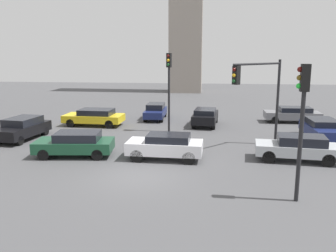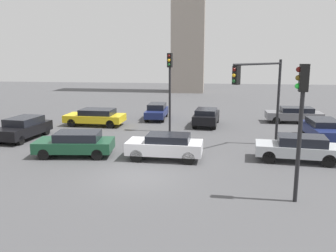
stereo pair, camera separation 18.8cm
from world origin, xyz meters
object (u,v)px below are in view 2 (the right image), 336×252
object	(u,v)px
traffic_light_2	(259,85)
car_7	(23,128)
car_4	(294,114)
traffic_light_0	(301,108)
car_2	(298,148)
traffic_light_1	(170,78)
car_5	(206,116)
car_6	(324,129)
car_0	(96,117)
car_1	(165,146)
car_8	(157,111)
car_3	(75,143)

from	to	relation	value
traffic_light_2	car_7	world-z (taller)	traffic_light_2
car_4	traffic_light_0	bearing A→B (deg)	78.31
traffic_light_0	car_2	distance (m)	6.36
traffic_light_0	traffic_light_1	distance (m)	13.56
car_5	traffic_light_2	bearing A→B (deg)	-151.47
car_5	traffic_light_1	bearing A→B (deg)	139.05
traffic_light_2	car_5	distance (m)	8.28
traffic_light_2	car_2	distance (m)	4.16
car_6	traffic_light_0	bearing A→B (deg)	-22.22
traffic_light_1	traffic_light_2	world-z (taller)	traffic_light_1
car_0	car_1	bearing A→B (deg)	130.24
traffic_light_2	car_5	size ratio (longest dim) A/B	1.26
car_2	car_6	xyz separation A→B (m)	(2.78, 5.21, -0.02)
car_5	car_8	world-z (taller)	car_8
traffic_light_0	car_3	distance (m)	12.26
car_1	car_7	size ratio (longest dim) A/B	0.92
traffic_light_2	car_0	xyz separation A→B (m)	(-11.75, 6.04, -3.11)
car_3	car_2	bearing A→B (deg)	175.85
traffic_light_1	car_5	bearing A→B (deg)	146.59
car_1	car_7	distance (m)	10.66
car_4	car_5	size ratio (longest dim) A/B	1.06
traffic_light_2	car_4	size ratio (longest dim) A/B	1.18
traffic_light_0	car_3	xyz separation A→B (m)	(-10.75, 5.10, -2.94)
car_1	car_3	size ratio (longest dim) A/B	0.93
traffic_light_0	car_6	size ratio (longest dim) A/B	1.17
traffic_light_0	traffic_light_2	world-z (taller)	traffic_light_2
traffic_light_1	car_4	bearing A→B (deg)	128.10
traffic_light_1	car_0	distance (m)	7.03
traffic_light_1	car_3	xyz separation A→B (m)	(-4.48, -6.92, -3.19)
traffic_light_1	car_6	bearing A→B (deg)	95.36
car_4	car_6	distance (m)	6.02
car_0	car_3	bearing A→B (deg)	102.93
car_3	traffic_light_2	bearing A→B (deg)	-172.67
car_0	car_7	size ratio (longest dim) A/B	1.04
car_1	car_2	xyz separation A→B (m)	(7.02, 0.47, -0.01)
car_7	car_8	size ratio (longest dim) A/B	1.13
traffic_light_1	car_8	size ratio (longest dim) A/B	1.44
car_2	car_7	distance (m)	17.34
car_5	car_7	size ratio (longest dim) A/B	0.94
car_0	car_8	world-z (taller)	car_8
traffic_light_0	car_1	distance (m)	8.12
traffic_light_2	car_8	world-z (taller)	traffic_light_2
traffic_light_1	car_1	bearing A→B (deg)	17.41
traffic_light_1	car_5	size ratio (longest dim) A/B	1.35
traffic_light_0	car_5	bearing A→B (deg)	-72.37
traffic_light_2	car_0	distance (m)	13.57
traffic_light_1	traffic_light_2	xyz separation A→B (m)	(5.68, -4.52, -0.08)
car_0	car_3	xyz separation A→B (m)	(1.59, -8.45, 0.01)
car_2	car_3	distance (m)	12.09
traffic_light_2	car_6	distance (m)	6.48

